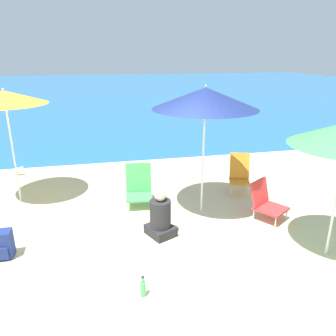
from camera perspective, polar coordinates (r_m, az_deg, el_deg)
ground_plane at (r=4.79m, az=-5.27°, el=-18.04°), size 60.00×60.00×0.00m
sea_water at (r=29.01m, az=-11.78°, el=13.29°), size 60.00×40.00×0.01m
beach_umbrella_yellow at (r=6.98m, az=-26.63°, el=10.91°), size 1.58×1.58×2.29m
beach_umbrella_navy at (r=5.82m, az=6.52°, el=11.96°), size 1.87×1.87×2.39m
beach_chair_orange at (r=7.33m, az=12.34°, el=-0.83°), size 0.58×0.64×0.84m
beach_chair_red at (r=6.31m, az=16.64°, el=-5.51°), size 0.75×0.77×0.71m
beach_chair_green at (r=6.59m, az=-5.11°, el=-3.20°), size 0.57×0.62×0.82m
person_seated_near at (r=5.50m, az=-1.34°, el=-8.59°), size 0.54×0.58×0.83m
backpack_navy at (r=5.57m, az=-26.90°, el=-11.84°), size 0.29×0.26×0.43m
water_bottle at (r=4.39m, az=-4.38°, el=-20.15°), size 0.07×0.07×0.29m
seagull at (r=9.01m, az=-24.64°, el=-0.32°), size 0.27×0.11×0.23m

